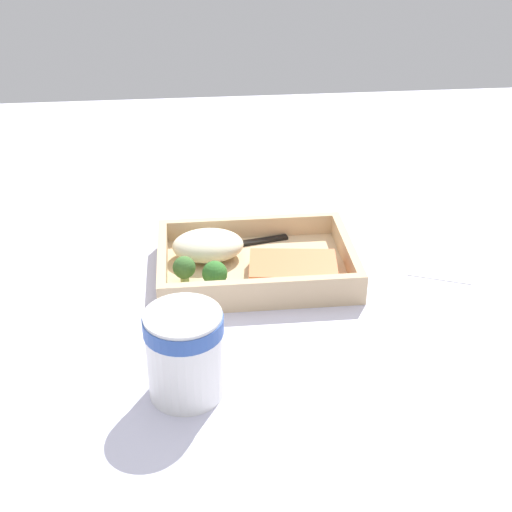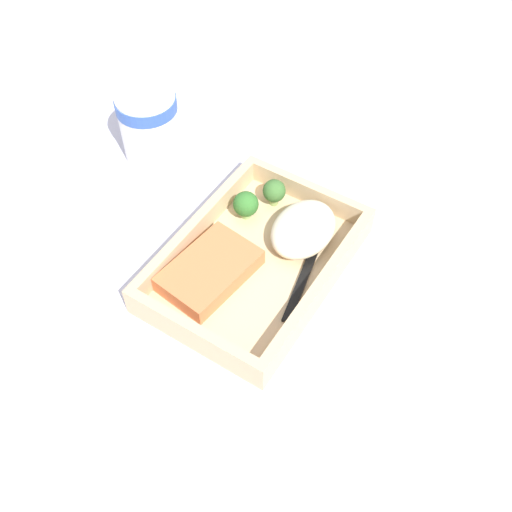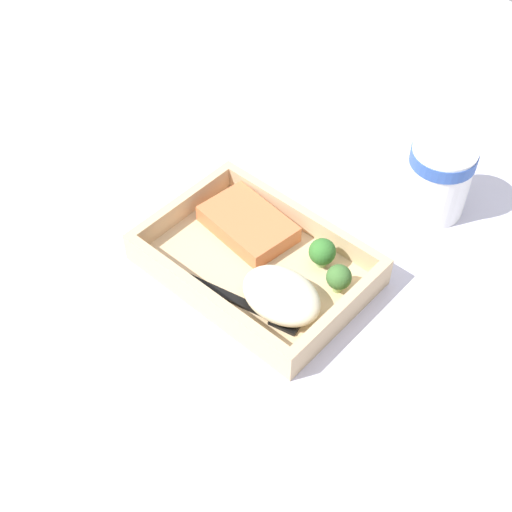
# 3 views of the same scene
# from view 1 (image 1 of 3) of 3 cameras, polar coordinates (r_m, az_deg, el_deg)

# --- Properties ---
(ground_plane) EXTENTS (1.60, 1.60, 0.02)m
(ground_plane) POSITION_cam_1_polar(r_m,az_deg,el_deg) (0.99, -0.00, -1.85)
(ground_plane) COLOR silver
(takeout_tray) EXTENTS (0.27, 0.19, 0.01)m
(takeout_tray) POSITION_cam_1_polar(r_m,az_deg,el_deg) (0.98, -0.00, -1.06)
(takeout_tray) COLOR tan
(takeout_tray) RESTS_ON ground_plane
(tray_rim) EXTENTS (0.27, 0.19, 0.03)m
(tray_rim) POSITION_cam_1_polar(r_m,az_deg,el_deg) (0.97, -0.00, -0.01)
(tray_rim) COLOR tan
(tray_rim) RESTS_ON takeout_tray
(salmon_fillet) EXTENTS (0.12, 0.09, 0.02)m
(salmon_fillet) POSITION_cam_1_polar(r_m,az_deg,el_deg) (0.95, 2.97, -1.12)
(salmon_fillet) COLOR #D97041
(salmon_fillet) RESTS_ON takeout_tray
(mashed_potatoes) EXTENTS (0.10, 0.07, 0.04)m
(mashed_potatoes) POSITION_cam_1_polar(r_m,az_deg,el_deg) (0.99, -3.86, 0.85)
(mashed_potatoes) COLOR beige
(mashed_potatoes) RESTS_ON takeout_tray
(broccoli_floret_1) EXTENTS (0.03, 0.03, 0.04)m
(broccoli_floret_1) POSITION_cam_1_polar(r_m,az_deg,el_deg) (0.92, -3.32, -1.44)
(broccoli_floret_1) COLOR #89AA65
(broccoli_floret_1) RESTS_ON takeout_tray
(broccoli_floret_2) EXTENTS (0.03, 0.03, 0.04)m
(broccoli_floret_2) POSITION_cam_1_polar(r_m,az_deg,el_deg) (0.93, -5.76, -0.97)
(broccoli_floret_2) COLOR #8AA65B
(broccoli_floret_2) RESTS_ON takeout_tray
(fork) EXTENTS (0.16, 0.05, 0.00)m
(fork) POSITION_cam_1_polar(r_m,az_deg,el_deg) (1.02, -2.25, 0.81)
(fork) COLOR black
(fork) RESTS_ON takeout_tray
(paper_cup) EXTENTS (0.08, 0.08, 0.10)m
(paper_cup) POSITION_cam_1_polar(r_m,az_deg,el_deg) (0.75, -5.73, -7.45)
(paper_cup) COLOR white
(paper_cup) RESTS_ON ground_plane
(receipt_slip) EXTENTS (0.13, 0.15, 0.00)m
(receipt_slip) POSITION_cam_1_polar(r_m,az_deg,el_deg) (1.05, 14.70, -0.08)
(receipt_slip) COLOR white
(receipt_slip) RESTS_ON ground_plane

